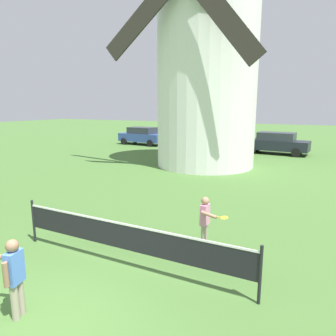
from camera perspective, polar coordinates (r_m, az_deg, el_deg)
ground_plane at (r=5.92m, az=-23.33°, el=-25.04°), size 120.00×120.00×0.00m
windmill at (r=18.37m, az=7.24°, el=22.00°), size 8.84×6.27×13.88m
tennis_net at (r=6.83m, az=-7.86°, el=-12.42°), size 5.70×0.06×1.10m
player_near at (r=5.84m, az=-26.40°, el=-16.98°), size 0.83×0.45×1.36m
player_far at (r=7.70m, az=6.91°, el=-9.29°), size 0.73×0.54×1.28m
stray_ball at (r=9.74m, az=-20.76°, el=-9.31°), size 0.23×0.23×0.23m
parked_car_blue at (r=28.13m, az=-4.74°, el=5.94°), size 4.36×2.15×1.56m
parked_car_red at (r=25.80m, az=5.91°, el=5.43°), size 4.06×2.01×1.56m
parked_car_black at (r=23.84m, az=19.20°, el=4.39°), size 4.58×2.14×1.56m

